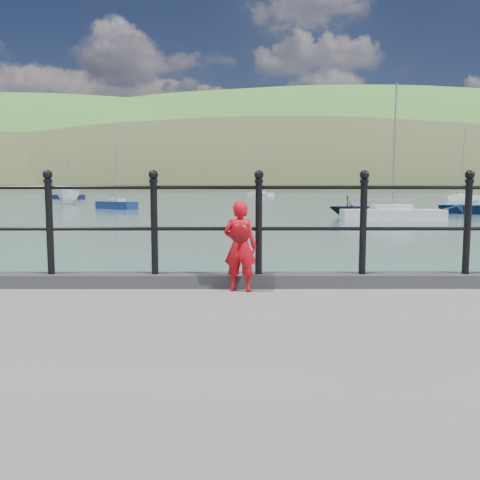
{
  "coord_description": "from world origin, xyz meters",
  "views": [
    {
      "loc": [
        0.37,
        -5.95,
        2.17
      ],
      "look_at": [
        0.38,
        -0.2,
        1.55
      ],
      "focal_mm": 38.0,
      "sensor_mm": 36.0,
      "label": 1
    }
  ],
  "objects_px": {
    "sailboat_near": "(392,215)",
    "sailboat_far": "(461,198)",
    "child": "(240,246)",
    "sailboat_port": "(117,205)",
    "launch_navy": "(350,207)",
    "sailboat_deep": "(260,194)",
    "launch_white": "(69,196)",
    "launch_blue": "(473,207)",
    "railing": "(206,216)",
    "sailboat_left": "(69,197)"
  },
  "relations": [
    {
      "from": "sailboat_near",
      "to": "sailboat_far",
      "type": "bearing_deg",
      "value": 62.09
    },
    {
      "from": "child",
      "to": "sailboat_port",
      "type": "height_order",
      "value": "sailboat_port"
    },
    {
      "from": "launch_navy",
      "to": "sailboat_deep",
      "type": "bearing_deg",
      "value": -0.82
    },
    {
      "from": "sailboat_near",
      "to": "child",
      "type": "bearing_deg",
      "value": -109.8
    },
    {
      "from": "sailboat_far",
      "to": "launch_navy",
      "type": "bearing_deg",
      "value": -145.33
    },
    {
      "from": "child",
      "to": "launch_white",
      "type": "bearing_deg",
      "value": -56.75
    },
    {
      "from": "launch_blue",
      "to": "launch_navy",
      "type": "relative_size",
      "value": 1.8
    },
    {
      "from": "railing",
      "to": "launch_navy",
      "type": "relative_size",
      "value": 6.56
    },
    {
      "from": "launch_blue",
      "to": "sailboat_near",
      "type": "distance_m",
      "value": 11.55
    },
    {
      "from": "sailboat_near",
      "to": "sailboat_deep",
      "type": "bearing_deg",
      "value": 94.39
    },
    {
      "from": "sailboat_far",
      "to": "sailboat_left",
      "type": "distance_m",
      "value": 60.11
    },
    {
      "from": "sailboat_left",
      "to": "launch_blue",
      "type": "bearing_deg",
      "value": -29.61
    },
    {
      "from": "launch_white",
      "to": "sailboat_far",
      "type": "height_order",
      "value": "sailboat_far"
    },
    {
      "from": "railing",
      "to": "sailboat_port",
      "type": "relative_size",
      "value": 2.74
    },
    {
      "from": "child",
      "to": "launch_navy",
      "type": "height_order",
      "value": "child"
    },
    {
      "from": "launch_white",
      "to": "launch_blue",
      "type": "bearing_deg",
      "value": -27.54
    },
    {
      "from": "child",
      "to": "sailboat_port",
      "type": "xyz_separation_m",
      "value": [
        -11.32,
        41.5,
        -1.17
      ]
    },
    {
      "from": "launch_white",
      "to": "sailboat_port",
      "type": "relative_size",
      "value": 0.77
    },
    {
      "from": "sailboat_deep",
      "to": "sailboat_left",
      "type": "xyz_separation_m",
      "value": [
        -31.77,
        -22.41,
        -0.0
      ]
    },
    {
      "from": "sailboat_left",
      "to": "sailboat_deep",
      "type": "bearing_deg",
      "value": 49.05
    },
    {
      "from": "sailboat_far",
      "to": "sailboat_near",
      "type": "height_order",
      "value": "sailboat_far"
    },
    {
      "from": "railing",
      "to": "sailboat_left",
      "type": "relative_size",
      "value": 2.48
    },
    {
      "from": "sailboat_far",
      "to": "railing",
      "type": "bearing_deg",
      "value": -138.53
    },
    {
      "from": "child",
      "to": "launch_white",
      "type": "height_order",
      "value": "child"
    },
    {
      "from": "railing",
      "to": "child",
      "type": "xyz_separation_m",
      "value": [
        0.38,
        -0.26,
        -0.31
      ]
    },
    {
      "from": "launch_white",
      "to": "sailboat_left",
      "type": "relative_size",
      "value": 0.7
    },
    {
      "from": "sailboat_deep",
      "to": "launch_blue",
      "type": "bearing_deg",
      "value": -29.15
    },
    {
      "from": "sailboat_near",
      "to": "railing",
      "type": "bearing_deg",
      "value": -110.76
    },
    {
      "from": "railing",
      "to": "sailboat_near",
      "type": "relative_size",
      "value": 2.13
    },
    {
      "from": "sailboat_port",
      "to": "sailboat_left",
      "type": "relative_size",
      "value": 0.9
    },
    {
      "from": "sailboat_far",
      "to": "sailboat_deep",
      "type": "bearing_deg",
      "value": 108.77
    },
    {
      "from": "launch_blue",
      "to": "sailboat_near",
      "type": "xyz_separation_m",
      "value": [
        -8.53,
        -7.79,
        -0.17
      ]
    },
    {
      "from": "sailboat_port",
      "to": "launch_blue",
      "type": "bearing_deg",
      "value": 21.35
    },
    {
      "from": "launch_blue",
      "to": "sailboat_far",
      "type": "distance_m",
      "value": 36.95
    },
    {
      "from": "sailboat_far",
      "to": "sailboat_port",
      "type": "relative_size",
      "value": 1.53
    },
    {
      "from": "sailboat_far",
      "to": "child",
      "type": "bearing_deg",
      "value": -138.18
    },
    {
      "from": "launch_navy",
      "to": "sailboat_deep",
      "type": "xyz_separation_m",
      "value": [
        -3.2,
        69.59,
        -0.39
      ]
    },
    {
      "from": "launch_navy",
      "to": "sailboat_near",
      "type": "xyz_separation_m",
      "value": [
        1.85,
        -3.59,
        -0.39
      ]
    },
    {
      "from": "sailboat_far",
      "to": "launch_white",
      "type": "bearing_deg",
      "value": 173.72
    },
    {
      "from": "sailboat_port",
      "to": "sailboat_near",
      "type": "bearing_deg",
      "value": -0.6
    },
    {
      "from": "child",
      "to": "sailboat_deep",
      "type": "distance_m",
      "value": 98.93
    },
    {
      "from": "child",
      "to": "launch_blue",
      "type": "distance_m",
      "value": 37.97
    },
    {
      "from": "launch_navy",
      "to": "sailboat_near",
      "type": "height_order",
      "value": "sailboat_near"
    },
    {
      "from": "sailboat_far",
      "to": "sailboat_deep",
      "type": "xyz_separation_m",
      "value": [
        -27.69,
        31.24,
        -0.0
      ]
    },
    {
      "from": "child",
      "to": "sailboat_deep",
      "type": "height_order",
      "value": "sailboat_deep"
    },
    {
      "from": "railing",
      "to": "launch_blue",
      "type": "xyz_separation_m",
      "value": [
        18.37,
        33.17,
        -1.31
      ]
    },
    {
      "from": "launch_navy",
      "to": "sailboat_left",
      "type": "height_order",
      "value": "sailboat_left"
    },
    {
      "from": "railing",
      "to": "launch_blue",
      "type": "distance_m",
      "value": 37.93
    },
    {
      "from": "launch_navy",
      "to": "sailboat_left",
      "type": "distance_m",
      "value": 58.73
    },
    {
      "from": "child",
      "to": "sailboat_near",
      "type": "bearing_deg",
      "value": -97.28
    }
  ]
}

